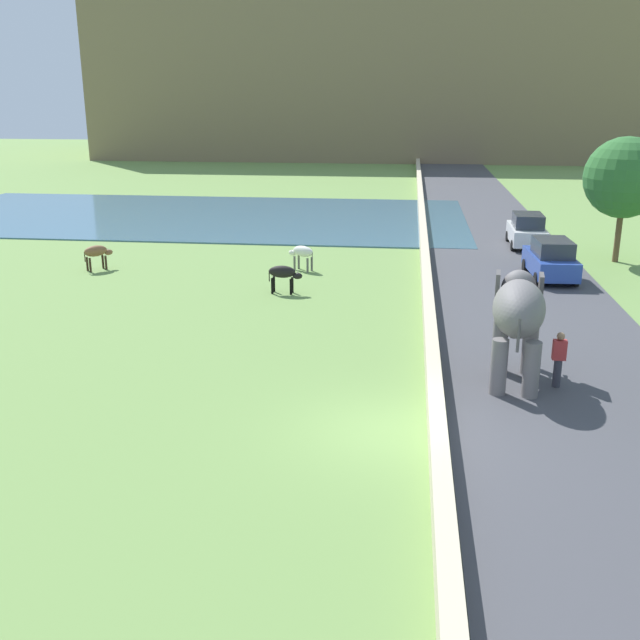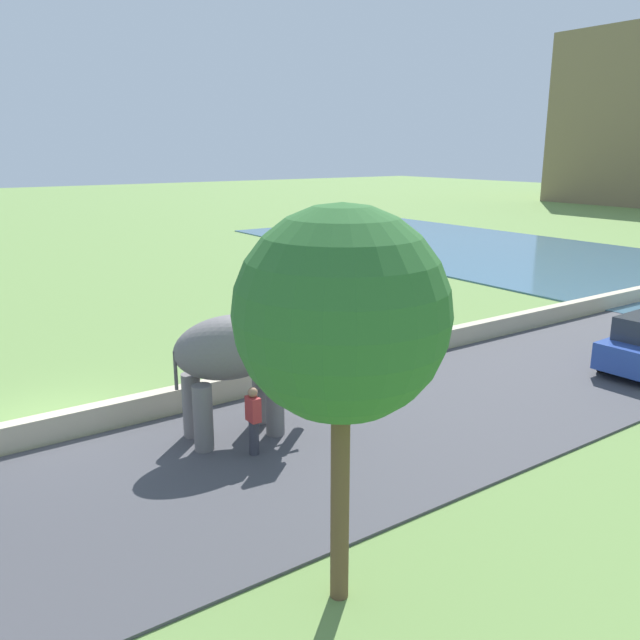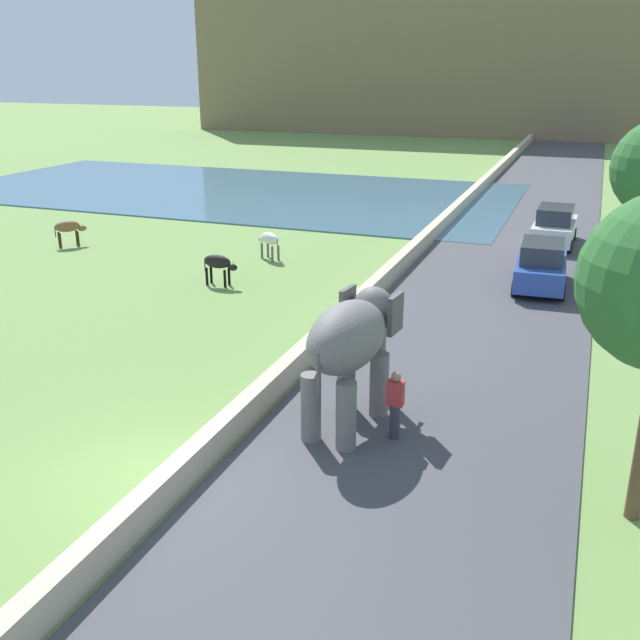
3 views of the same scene
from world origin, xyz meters
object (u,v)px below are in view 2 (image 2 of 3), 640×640
cow_brown (283,258)px  cow_white (415,284)px  cow_black (338,295)px  person_beside_elephant (253,420)px  elephant (241,354)px

cow_brown → cow_white: same height
cow_black → person_beside_elephant: bearing=-44.7°
person_beside_elephant → cow_brown: (-18.35, 12.10, -0.04)m
elephant → cow_black: (-8.03, 8.73, -1.20)m
person_beside_elephant → cow_brown: person_beside_elephant is taller
person_beside_elephant → cow_black: 12.89m
elephant → cow_white: 15.10m
cow_white → cow_black: same height
person_beside_elephant → cow_black: bearing=135.3°
elephant → person_beside_elephant: 1.65m
cow_brown → elephant: bearing=-34.3°
cow_white → cow_black: 4.11m
cow_white → cow_black: (-0.17, -4.11, 0.00)m
cow_brown → cow_black: 9.68m
cow_brown → cow_black: same height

